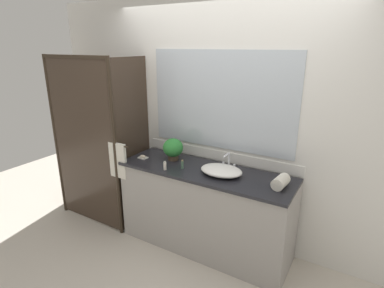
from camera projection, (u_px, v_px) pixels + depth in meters
name	position (u px, v px, depth m)	size (l,w,h in m)	color
ground_plane	(204.00, 246.00, 3.34)	(8.00, 8.00, 0.00)	beige
wall_back_with_mirror	(221.00, 123.00, 3.21)	(4.40, 0.06, 2.60)	silver
vanity_cabinet	(205.00, 209.00, 3.21)	(1.80, 0.58, 0.90)	#9E9993
shower_enclosure	(100.00, 144.00, 3.49)	(1.20, 0.59, 2.00)	#2D2319
sink_basin	(221.00, 170.00, 2.95)	(0.42, 0.31, 0.08)	white
faucet	(228.00, 163.00, 3.07)	(0.17, 0.16, 0.18)	silver
potted_plant	(173.00, 148.00, 3.30)	(0.22, 0.22, 0.24)	#473828
soap_dish	(143.00, 157.00, 3.37)	(0.10, 0.07, 0.04)	silver
amenity_bottle_body_wash	(165.00, 166.00, 3.05)	(0.03, 0.03, 0.09)	silver
amenity_bottle_lotion	(182.00, 165.00, 3.08)	(0.03, 0.03, 0.09)	#4C7056
rolled_towel_near_edge	(281.00, 182.00, 2.67)	(0.11, 0.11, 0.19)	silver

